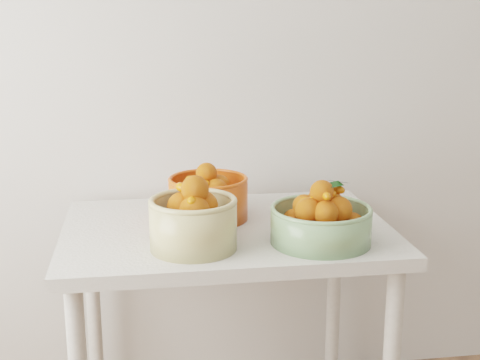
# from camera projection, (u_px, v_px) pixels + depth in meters

# --- Properties ---
(table) EXTENTS (1.00, 0.70, 0.75)m
(table) POSITION_uv_depth(u_px,v_px,m) (227.00, 256.00, 2.08)
(table) COLOR silver
(table) RESTS_ON ground
(bowl_cream) EXTENTS (0.31, 0.31, 0.21)m
(bowl_cream) POSITION_uv_depth(u_px,v_px,m) (193.00, 221.00, 1.84)
(bowl_cream) COLOR #C9B87C
(bowl_cream) RESTS_ON table
(bowl_green) EXTENTS (0.36, 0.36, 0.19)m
(bowl_green) POSITION_uv_depth(u_px,v_px,m) (321.00, 221.00, 1.90)
(bowl_green) COLOR #7EA772
(bowl_green) RESTS_ON table
(bowl_orange) EXTENTS (0.26, 0.26, 0.18)m
(bowl_orange) POSITION_uv_depth(u_px,v_px,m) (208.00, 197.00, 2.11)
(bowl_orange) COLOR #E14613
(bowl_orange) RESTS_ON table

